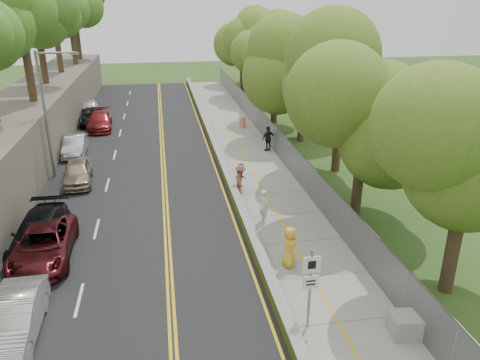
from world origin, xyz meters
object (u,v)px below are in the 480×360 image
object	(u,v)px
car_2	(43,244)
signpost	(311,281)
painter_0	(289,247)
car_1	(13,320)
construction_barrel	(242,122)
streetlight	(48,107)
concrete_block	(408,325)
person_far	(268,139)

from	to	relation	value
car_2	signpost	bearing A→B (deg)	-33.89
signpost	painter_0	xyz separation A→B (m)	(0.40, 4.02, -1.00)
signpost	car_2	size ratio (longest dim) A/B	0.58
car_1	construction_barrel	bearing A→B (deg)	62.83
streetlight	painter_0	xyz separation A→B (m)	(11.91, -13.00, -3.67)
construction_barrel	concrete_block	distance (m)	27.94
streetlight	car_1	world-z (taller)	streetlight
construction_barrel	signpost	bearing A→B (deg)	-95.08
car_1	car_2	bearing A→B (deg)	89.82
car_1	person_far	xyz separation A→B (m)	(13.20, 18.90, 0.21)
concrete_block	car_1	size ratio (longest dim) A/B	0.26
construction_barrel	car_1	distance (m)	28.68
streetlight	signpost	xyz separation A→B (m)	(11.51, -17.02, -2.68)
construction_barrel	painter_0	size ratio (longest dim) A/B	0.53
construction_barrel	streetlight	bearing A→B (deg)	-144.49
concrete_block	person_far	distance (m)	21.00
streetlight	signpost	size ratio (longest dim) A/B	2.58
streetlight	painter_0	world-z (taller)	streetlight
construction_barrel	concrete_block	world-z (taller)	construction_barrel
streetlight	person_far	world-z (taller)	streetlight
concrete_block	car_1	xyz separation A→B (m)	(-13.30, 2.09, 0.35)
construction_barrel	car_1	size ratio (longest dim) A/B	0.21
concrete_block	painter_0	bearing A→B (deg)	119.68
concrete_block	car_1	distance (m)	13.47
streetlight	car_1	xyz separation A→B (m)	(1.46, -15.91, -3.85)
construction_barrel	painter_0	bearing A→B (deg)	-94.98
signpost	concrete_block	xyz separation A→B (m)	(3.25, -0.98, -1.52)
streetlight	construction_barrel	size ratio (longest dim) A/B	8.25
signpost	person_far	size ratio (longest dim) A/B	1.64
streetlight	person_far	size ratio (longest dim) A/B	4.22
car_1	painter_0	size ratio (longest dim) A/B	2.49
car_2	person_far	world-z (taller)	person_far
streetlight	painter_0	size ratio (longest dim) A/B	4.36
streetlight	person_far	bearing A→B (deg)	11.52
car_2	painter_0	size ratio (longest dim) A/B	2.89
signpost	painter_0	size ratio (longest dim) A/B	1.69
construction_barrel	painter_0	world-z (taller)	painter_0
streetlight	painter_0	distance (m)	18.01
concrete_block	car_2	bearing A→B (deg)	151.13
person_far	concrete_block	bearing A→B (deg)	66.90
concrete_block	car_1	world-z (taller)	car_1
painter_0	person_far	xyz separation A→B (m)	(2.75, 15.99, 0.03)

